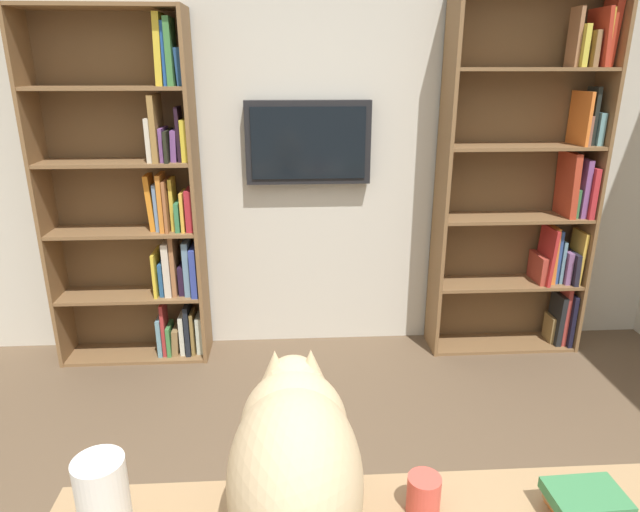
{
  "coord_description": "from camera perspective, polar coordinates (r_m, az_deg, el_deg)",
  "views": [
    {
      "loc": [
        0.2,
        1.15,
        1.75
      ],
      "look_at": [
        0.07,
        -1.13,
        0.96
      ],
      "focal_mm": 30.88,
      "sensor_mm": 36.0,
      "label": 1
    }
  ],
  "objects": [
    {
      "name": "bookshelf_left",
      "position": [
        3.61,
        21.28,
        6.88
      ],
      "size": [
        0.94,
        0.28,
        2.17
      ],
      "color": "brown",
      "rests_on": "ground"
    },
    {
      "name": "coffee_mug",
      "position": [
        1.44,
        10.68,
        -23.11
      ],
      "size": [
        0.08,
        0.08,
        0.1
      ],
      "primitive_type": "cylinder",
      "color": "#D84C3F",
      "rests_on": "desk"
    },
    {
      "name": "wall_back",
      "position": [
        3.41,
        0.08,
        12.35
      ],
      "size": [
        4.52,
        0.06,
        2.7
      ],
      "primitive_type": "cube",
      "color": "beige",
      "rests_on": "ground"
    },
    {
      "name": "wall_mounted_tv",
      "position": [
        3.32,
        -1.23,
        11.65
      ],
      "size": [
        0.74,
        0.07,
        0.49
      ],
      "color": "black"
    },
    {
      "name": "cat",
      "position": [
        1.26,
        -2.65,
        -20.39
      ],
      "size": [
        0.29,
        0.57,
        0.4
      ],
      "color": "#D1B284",
      "rests_on": "desk"
    },
    {
      "name": "paper_towel_roll",
      "position": [
        1.38,
        -21.46,
        -22.84
      ],
      "size": [
        0.11,
        0.11,
        0.23
      ],
      "primitive_type": "cylinder",
      "color": "white",
      "rests_on": "desk"
    },
    {
      "name": "bookshelf_right",
      "position": [
        3.41,
        -18.04,
        5.13
      ],
      "size": [
        0.9,
        0.28,
        2.05
      ],
      "color": "brown",
      "rests_on": "ground"
    },
    {
      "name": "desk_book_stack",
      "position": [
        1.54,
        25.84,
        -22.16
      ],
      "size": [
        0.18,
        0.14,
        0.07
      ],
      "color": "orange",
      "rests_on": "desk"
    }
  ]
}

